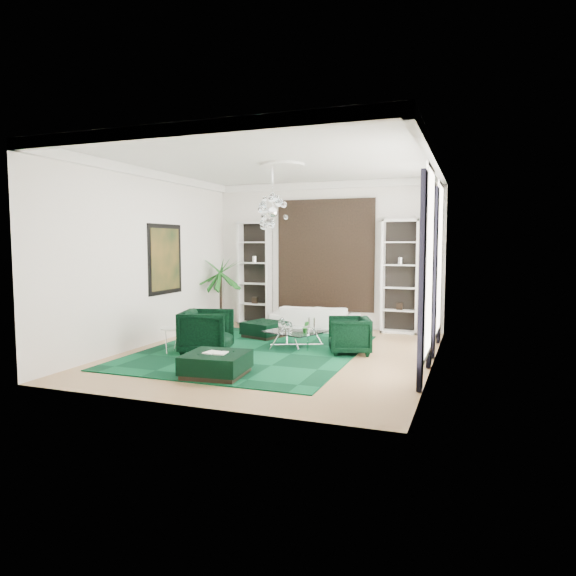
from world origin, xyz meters
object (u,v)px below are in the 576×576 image
at_px(coffee_table, 297,339).
at_px(ottoman_side, 264,330).
at_px(ottoman_front, 216,365).
at_px(armchair_left, 207,332).
at_px(side_table, 174,341).
at_px(palm, 221,283).
at_px(sofa, 315,318).
at_px(armchair_right, 349,335).

relative_size(coffee_table, ottoman_side, 1.29).
xyz_separation_m(coffee_table, ottoman_front, (-0.49, -2.67, 0.01)).
relative_size(armchair_left, ottoman_side, 1.16).
bearing_deg(side_table, ottoman_side, 65.90).
distance_m(armchair_left, palm, 3.39).
bearing_deg(ottoman_front, armchair_left, 123.89).
distance_m(ottoman_side, side_table, 2.48).
height_order(side_table, palm, palm).
distance_m(sofa, coffee_table, 2.16).
xyz_separation_m(ottoman_front, palm, (-2.31, 4.59, 0.98)).
height_order(coffee_table, ottoman_front, ottoman_front).
relative_size(ottoman_side, palm, 0.36).
distance_m(sofa, ottoman_side, 1.54).
bearing_deg(armchair_right, sofa, -167.78).
height_order(armchair_left, ottoman_side, armchair_left).
height_order(armchair_right, palm, palm).
bearing_deg(ottoman_side, palm, 148.26).
bearing_deg(coffee_table, side_table, -146.96).
bearing_deg(palm, side_table, -78.42).
height_order(ottoman_front, side_table, side_table).
bearing_deg(coffee_table, armchair_left, -143.52).
bearing_deg(sofa, palm, -2.42).
xyz_separation_m(side_table, palm, (-0.68, 3.30, 0.91)).
distance_m(sofa, ottoman_front, 4.82).
height_order(armchair_right, ottoman_side, armchair_right).
bearing_deg(armchair_left, ottoman_front, -160.52).
bearing_deg(palm, ottoman_front, -63.30).
bearing_deg(coffee_table, sofa, 96.59).
height_order(coffee_table, side_table, side_table).
relative_size(sofa, armchair_right, 2.69).
relative_size(armchair_left, armchair_right, 1.19).
bearing_deg(ottoman_front, ottoman_side, 99.94).
bearing_deg(sofa, coffee_table, 89.30).
height_order(sofa, ottoman_front, sofa).
bearing_deg(armchair_right, ottoman_front, -53.03).
bearing_deg(armchair_left, sofa, -35.80).
relative_size(armchair_right, side_table, 1.53).
xyz_separation_m(armchair_left, coffee_table, (1.53, 1.13, -0.26)).
height_order(sofa, coffee_table, sofa).
height_order(armchair_left, ottoman_front, armchair_left).
relative_size(coffee_table, side_table, 2.01).
distance_m(armchair_right, palm, 4.56).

